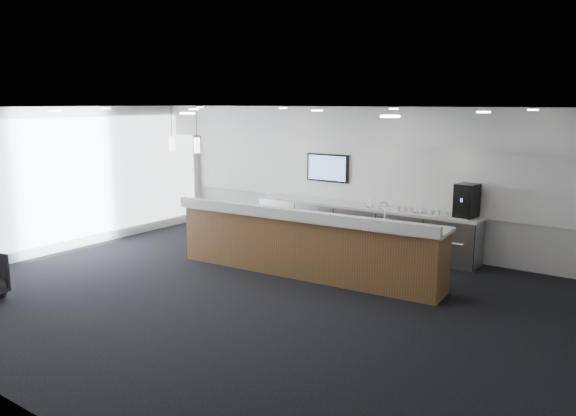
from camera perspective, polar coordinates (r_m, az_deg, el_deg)
The scene contains 24 objects.
ground at distance 9.20m, azimuth -3.61°, elevation -8.91°, with size 10.00×10.00×0.00m, color black.
ceiling at distance 8.67m, azimuth -3.84°, elevation 10.12°, with size 10.00×8.00×0.02m, color black.
back_wall at distance 12.14m, azimuth 8.30°, elevation 3.08°, with size 10.00×0.02×3.00m, color silver.
left_wall at distance 12.55m, azimuth -21.73°, elevation 2.68°, with size 0.02×8.00×3.00m, color silver.
soffit_bulkhead at distance 11.65m, azimuth 7.43°, elevation 8.47°, with size 10.00×0.90×0.70m, color white.
alcove_panel at distance 12.10m, azimuth 8.25°, elevation 3.54°, with size 9.80×0.06×1.40m, color white.
window_blinds_wall at distance 12.52m, azimuth -21.63°, elevation 2.67°, with size 0.04×7.36×2.55m, color silver.
back_credenza at distance 12.00m, azimuth 7.38°, elevation -1.94°, with size 5.06×0.66×0.95m.
wall_tv at distance 12.53m, azimuth 4.05°, elevation 4.09°, with size 1.05×0.08×0.62m.
pendant_left at distance 10.92m, azimuth -10.94°, elevation 6.12°, with size 0.12×0.12×0.30m, color #FAE5C3.
pendant_right at distance 11.44m, azimuth -13.38°, elevation 6.22°, with size 0.12×0.12×0.30m, color #FAE5C3.
ceiling_can_lights at distance 8.67m, azimuth -3.84°, elevation 9.92°, with size 7.00×5.00×0.02m, color white, non-canonical shape.
service_counter at distance 10.12m, azimuth 1.77°, elevation -3.66°, with size 5.16×1.18×1.49m.
coffee_machine at distance 11.06m, azimuth 17.70°, elevation 0.72°, with size 0.42×0.51×0.63m.
info_sign_left at distance 11.70m, azimuth 8.26°, elevation 0.56°, with size 0.14×0.02×0.20m, color white.
info_sign_right at distance 11.25m, azimuth 13.08°, elevation 0.09°, with size 0.18×0.02×0.24m, color white.
cup_0 at distance 11.09m, azimuth 15.73°, elevation -0.54°, with size 0.11×0.11×0.10m, color white.
cup_1 at distance 11.14m, azimuth 15.06°, elevation -0.46°, with size 0.11×0.11×0.10m, color white.
cup_2 at distance 11.18m, azimuth 14.39°, elevation -0.38°, with size 0.11×0.11×0.10m, color white.
cup_3 at distance 11.23m, azimuth 13.72°, elevation -0.31°, with size 0.11×0.11×0.10m, color white.
cup_4 at distance 11.29m, azimuth 13.06°, elevation -0.23°, with size 0.11×0.11×0.10m, color white.
cup_5 at distance 11.34m, azimuth 12.41°, elevation -0.15°, with size 0.11×0.11×0.10m, color white.
cup_6 at distance 11.39m, azimuth 11.76°, elevation -0.07°, with size 0.11×0.11×0.10m, color white.
cup_7 at distance 11.45m, azimuth 11.12°, elevation 0.00°, with size 0.11×0.11×0.10m, color white.
Camera 1 is at (5.49, -6.71, 3.08)m, focal length 35.00 mm.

